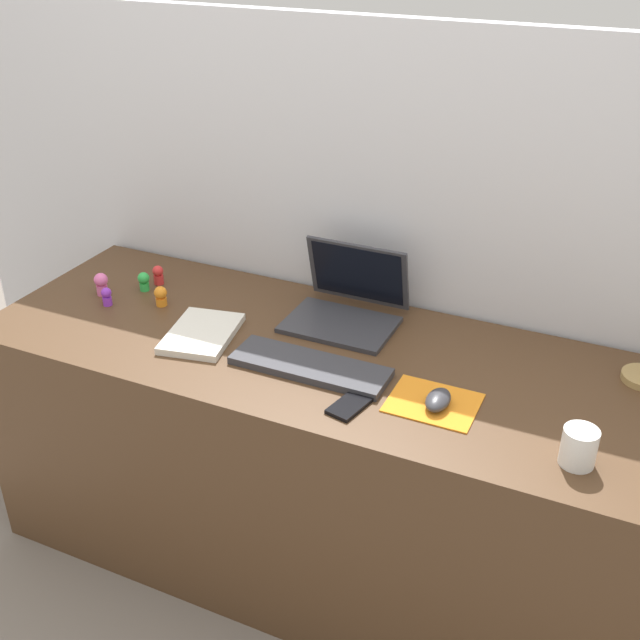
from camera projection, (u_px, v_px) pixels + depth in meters
The scene contains 15 objects.
ground_plane at pixel (320, 553), 2.42m from camera, with size 6.00×6.00×0.00m, color slate.
back_wall at pixel (371, 284), 2.34m from camera, with size 3.07×0.05×1.53m, color silver.
desk at pixel (319, 459), 2.24m from camera, with size 1.87×0.67×0.74m, color #4C331E.
laptop at pixel (349, 302), 2.18m from camera, with size 0.30×0.27×0.21m.
keyboard at pixel (310, 366), 1.97m from camera, with size 0.41×0.13×0.02m, color #333338.
mousepad at pixel (433, 403), 1.84m from camera, with size 0.21×0.17×0.00m, color orange.
mouse at pixel (438, 400), 1.82m from camera, with size 0.06×0.10×0.03m, color #333338.
cell_phone at pixel (351, 404), 1.83m from camera, with size 0.06×0.13×0.01m, color black.
notebook_pad at pixel (202, 334), 2.11m from camera, with size 0.17×0.24×0.02m, color silver.
coffee_mug at pixel (579, 447), 1.63m from camera, with size 0.08×0.08×0.09m, color white.
toy_figurine_purple at pixel (107, 296), 2.27m from camera, with size 0.03×0.03×0.06m.
toy_figurine_green at pixel (144, 281), 2.35m from camera, with size 0.04×0.04×0.06m.
toy_figurine_orange at pixel (161, 295), 2.26m from camera, with size 0.04×0.04×0.06m.
toy_figurine_pink at pixel (101, 283), 2.32m from camera, with size 0.04×0.04×0.07m.
toy_figurine_red at pixel (158, 275), 2.39m from camera, with size 0.03×0.03×0.06m.
Camera 1 is at (0.74, -1.60, 1.80)m, focal length 43.53 mm.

